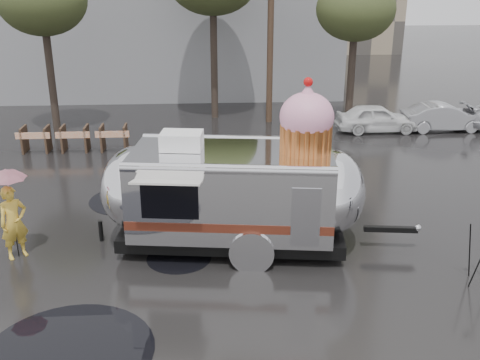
{
  "coord_description": "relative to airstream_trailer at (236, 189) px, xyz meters",
  "views": [
    {
      "loc": [
        -0.45,
        -11.4,
        6.71
      ],
      "look_at": [
        0.37,
        1.63,
        1.78
      ],
      "focal_mm": 42.0,
      "sensor_mm": 36.0,
      "label": 1
    }
  ],
  "objects": [
    {
      "name": "person_left",
      "position": [
        -5.44,
        -0.3,
        -0.63
      ],
      "size": [
        0.8,
        0.77,
        1.86
      ],
      "primitive_type": "imported",
      "rotation": [
        0.0,
        0.0,
        0.68
      ],
      "color": "gold",
      "rests_on": "ground"
    },
    {
      "name": "tree_right",
      "position": [
        5.73,
        11.39,
        3.49
      ],
      "size": [
        3.36,
        3.36,
        6.42
      ],
      "color": "#382D26",
      "rests_on": "ground"
    },
    {
      "name": "umbrella_pink",
      "position": [
        -5.44,
        -0.3,
        0.37
      ],
      "size": [
        1.12,
        1.12,
        2.31
      ],
      "color": "pink",
      "rests_on": "ground"
    },
    {
      "name": "barricade_row",
      "position": [
        -5.82,
        8.36,
        -1.04
      ],
      "size": [
        4.3,
        0.8,
        1.0
      ],
      "color": "#473323",
      "rests_on": "ground"
    },
    {
      "name": "tree_left",
      "position": [
        -7.27,
        11.39,
        3.92
      ],
      "size": [
        3.64,
        3.64,
        6.95
      ],
      "color": "#382D26",
      "rests_on": "ground"
    },
    {
      "name": "airstream_trailer",
      "position": [
        0.0,
        0.0,
        0.0
      ],
      "size": [
        8.23,
        3.44,
        4.46
      ],
      "rotation": [
        0.0,
        0.0,
        -0.13
      ],
      "color": "silver",
      "rests_on": "ground"
    },
    {
      "name": "ground",
      "position": [
        -0.27,
        -1.61,
        -1.56
      ],
      "size": [
        120.0,
        120.0,
        0.0
      ],
      "primitive_type": "plane",
      "color": "black",
      "rests_on": "ground"
    },
    {
      "name": "puddles",
      "position": [
        -2.32,
        -1.09,
        -1.56
      ],
      "size": [
        7.33,
        10.22,
        0.01
      ],
      "color": "black",
      "rests_on": "ground"
    },
    {
      "name": "utility_pole",
      "position": [
        2.23,
        12.39,
        3.06
      ],
      "size": [
        1.6,
        0.28,
        9.0
      ],
      "color": "#473323",
      "rests_on": "ground"
    }
  ]
}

